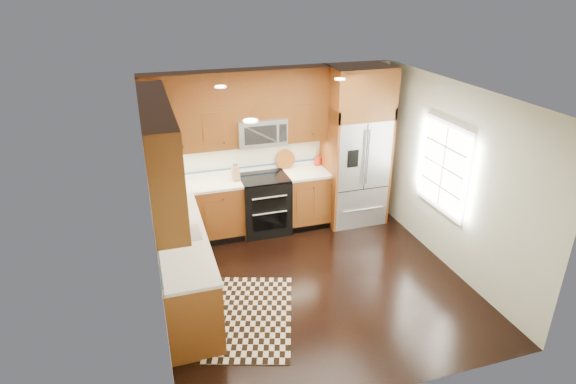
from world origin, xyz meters
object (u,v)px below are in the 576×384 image
object	(u,v)px
range	(264,204)
utensil_crock	(318,159)
refrigerator	(356,147)
rug	(251,316)
knife_block	(236,173)

from	to	relation	value
range	utensil_crock	world-z (taller)	utensil_crock
refrigerator	rug	world-z (taller)	refrigerator
refrigerator	utensil_crock	distance (m)	0.67
utensil_crock	refrigerator	bearing A→B (deg)	-27.34
range	refrigerator	size ratio (longest dim) A/B	0.36
knife_block	utensil_crock	xyz separation A→B (m)	(1.44, 0.21, -0.00)
rug	utensil_crock	bearing A→B (deg)	71.66
range	rug	bearing A→B (deg)	-109.33
range	rug	distance (m)	2.27
range	utensil_crock	xyz separation A→B (m)	(1.00, 0.25, 0.58)
refrigerator	rug	size ratio (longest dim) A/B	1.59
knife_block	utensil_crock	bearing A→B (deg)	8.44
refrigerator	utensil_crock	xyz separation A→B (m)	(-0.55, 0.28, -0.26)
rug	knife_block	size ratio (longest dim) A/B	6.02
knife_block	range	bearing A→B (deg)	-4.26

